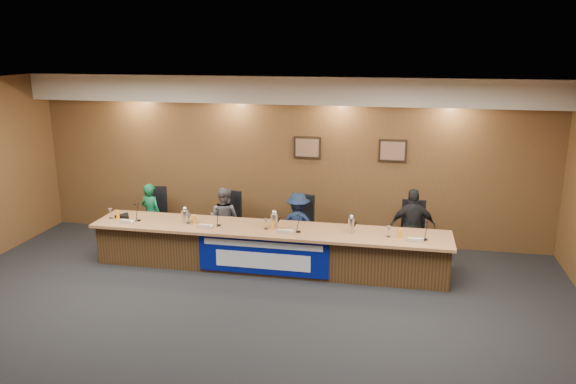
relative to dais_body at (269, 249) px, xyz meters
name	(u,v)px	position (x,y,z in m)	size (l,w,h in m)	color
floor	(227,337)	(0.00, -2.40, -0.35)	(10.00, 10.00, 0.00)	black
ceiling	(220,94)	(0.00, -2.40, 2.85)	(10.00, 8.00, 0.04)	silver
wall_back	(287,159)	(0.00, 1.60, 1.25)	(10.00, 0.04, 3.20)	brown
soffit	(284,90)	(0.00, 1.35, 2.60)	(10.00, 0.50, 0.50)	beige
dais_body	(269,249)	(0.00, 0.00, 0.00)	(6.00, 0.80, 0.70)	#462E17
dais_top	(268,229)	(0.00, -0.05, 0.38)	(6.10, 0.95, 0.05)	#A36C42
banner	(263,256)	(0.00, -0.41, 0.03)	(2.20, 0.02, 0.65)	#040E73
banner_text_upper	(262,245)	(0.00, -0.43, 0.23)	(2.00, 0.01, 0.10)	silver
banner_text_lower	(263,261)	(0.00, -0.43, -0.05)	(1.60, 0.01, 0.28)	silver
wall_photo_left	(307,148)	(0.40, 1.57, 1.50)	(0.52, 0.04, 0.42)	black
wall_photo_right	(393,151)	(2.00, 1.57, 1.50)	(0.52, 0.04, 0.42)	black
panelist_a	(151,214)	(-2.48, 0.73, 0.25)	(0.44, 0.29, 1.21)	#0E5831
panelist_b	(224,219)	(-1.02, 0.73, 0.25)	(0.59, 0.46, 1.21)	#555459
panelist_c	(298,224)	(0.38, 0.73, 0.24)	(0.76, 0.44, 1.17)	#121F3C
panelist_d	(413,227)	(2.42, 0.73, 0.33)	(0.79, 0.33, 1.35)	black
office_chair_a	(154,219)	(-2.48, 0.83, 0.13)	(0.48, 0.48, 0.08)	black
office_chair_b	(226,223)	(-1.02, 0.83, 0.13)	(0.48, 0.48, 0.08)	black
office_chair_c	(299,228)	(0.38, 0.83, 0.13)	(0.48, 0.48, 0.08)	black
office_chair_d	(412,235)	(2.42, 0.83, 0.13)	(0.48, 0.48, 0.08)	black
nameplate_a	(125,221)	(-2.47, -0.34, 0.45)	(0.24, 0.06, 0.09)	white
microphone_a	(139,220)	(-2.31, -0.13, 0.41)	(0.07, 0.07, 0.02)	black
juice_glass_a	(118,215)	(-2.71, -0.12, 0.47)	(0.06, 0.06, 0.15)	#FF9B13
water_glass_a	(110,213)	(-2.87, -0.09, 0.49)	(0.08, 0.08, 0.18)	silver
nameplate_b	(204,226)	(-1.04, -0.30, 0.45)	(0.24, 0.06, 0.09)	white
microphone_b	(219,225)	(-0.85, -0.11, 0.41)	(0.07, 0.07, 0.02)	black
juice_glass_b	(195,219)	(-1.29, -0.07, 0.47)	(0.06, 0.06, 0.15)	#FF9B13
water_glass_b	(188,219)	(-1.39, -0.11, 0.49)	(0.08, 0.08, 0.18)	silver
nameplate_c	(285,231)	(0.35, -0.30, 0.45)	(0.24, 0.06, 0.09)	white
microphone_c	(299,232)	(0.55, -0.17, 0.41)	(0.07, 0.07, 0.02)	black
juice_glass_c	(273,225)	(0.10, -0.10, 0.47)	(0.06, 0.06, 0.15)	#FF9B13
water_glass_c	(266,224)	(-0.01, -0.12, 0.49)	(0.08, 0.08, 0.18)	silver
nameplate_d	(416,240)	(2.44, -0.30, 0.45)	(0.24, 0.06, 0.09)	white
microphone_d	(425,239)	(2.60, -0.14, 0.41)	(0.07, 0.07, 0.02)	black
juice_glass_d	(400,233)	(2.20, -0.12, 0.47)	(0.06, 0.06, 0.15)	#FF9B13
water_glass_d	(389,232)	(2.02, -0.11, 0.49)	(0.08, 0.08, 0.18)	silver
carafe_left	(185,217)	(-1.47, -0.06, 0.51)	(0.13, 0.13, 0.22)	silver
carafe_mid	(274,221)	(0.12, -0.05, 0.53)	(0.13, 0.13, 0.25)	silver
carafe_right	(351,225)	(1.41, -0.04, 0.53)	(0.11, 0.11, 0.26)	silver
speakerphone	(124,216)	(-2.67, 0.02, 0.43)	(0.32, 0.32, 0.05)	black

